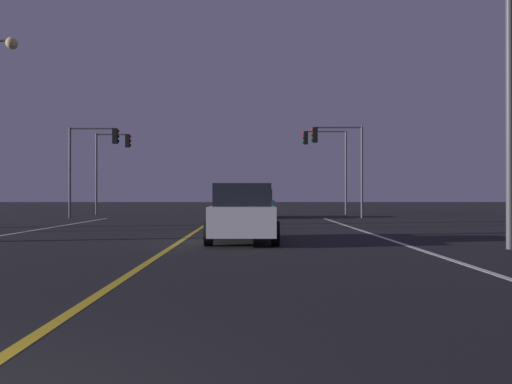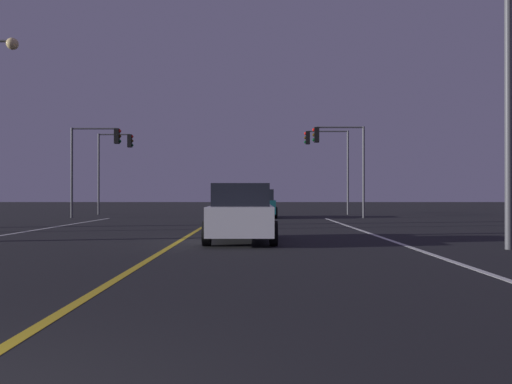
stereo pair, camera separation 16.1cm
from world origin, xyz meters
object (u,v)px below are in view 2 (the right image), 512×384
car_lead_same_lane (240,214)px  car_ahead_far (259,204)px  traffic_light_near_right (338,150)px  traffic_light_near_left (94,151)px  street_lamp_right_near (485,34)px  traffic_light_far_left (113,155)px  traffic_light_far_right (326,153)px

car_lead_same_lane → car_ahead_far: bearing=-2.2°
car_lead_same_lane → car_ahead_far: size_ratio=1.00×
traffic_light_near_right → traffic_light_near_left: bearing=-0.0°
traffic_light_near_left → street_lamp_right_near: (15.38, -18.51, 1.46)m
car_lead_same_lane → traffic_light_near_left: 18.95m
street_lamp_right_near → traffic_light_far_left: bearing=-56.9°
car_lead_same_lane → traffic_light_far_right: size_ratio=0.74×
traffic_light_far_right → traffic_light_far_left: bearing=0.0°
traffic_light_far_right → car_ahead_far: bearing=46.6°
car_ahead_far → traffic_light_far_right: size_ratio=0.74×
car_lead_same_lane → traffic_light_near_right: traffic_light_near_right is taller
car_lead_same_lane → street_lamp_right_near: bearing=-109.4°
car_lead_same_lane → street_lamp_right_near: (6.26, -2.20, 4.62)m
car_ahead_far → traffic_light_far_right: 7.75m
street_lamp_right_near → car_ahead_far: bearing=-73.5°
traffic_light_near_left → traffic_light_far_left: size_ratio=0.95×
car_lead_same_lane → traffic_light_far_right: bearing=-13.9°
traffic_light_near_left → street_lamp_right_near: street_lamp_right_near is taller
traffic_light_near_left → traffic_light_far_left: bearing=93.0°
car_ahead_far → street_lamp_right_near: size_ratio=0.50×
traffic_light_near_right → traffic_light_far_right: (0.04, 5.50, 0.27)m
car_lead_same_lane → traffic_light_near_left: bearing=29.2°
traffic_light_near_left → traffic_light_far_right: traffic_light_far_right is taller
car_lead_same_lane → street_lamp_right_near: 8.09m
car_lead_same_lane → street_lamp_right_near: size_ratio=0.50×
car_ahead_far → traffic_light_near_left: (-9.77, -0.48, 3.16)m
traffic_light_near_left → street_lamp_right_near: bearing=-50.3°
traffic_light_near_right → traffic_light_far_left: 15.77m
street_lamp_right_near → traffic_light_near_left: bearing=-50.3°
traffic_light_far_left → traffic_light_near_left: bearing=-87.0°
traffic_light_near_right → traffic_light_far_right: bearing=-90.5°
car_lead_same_lane → traffic_light_near_right: (5.37, 16.31, 3.22)m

